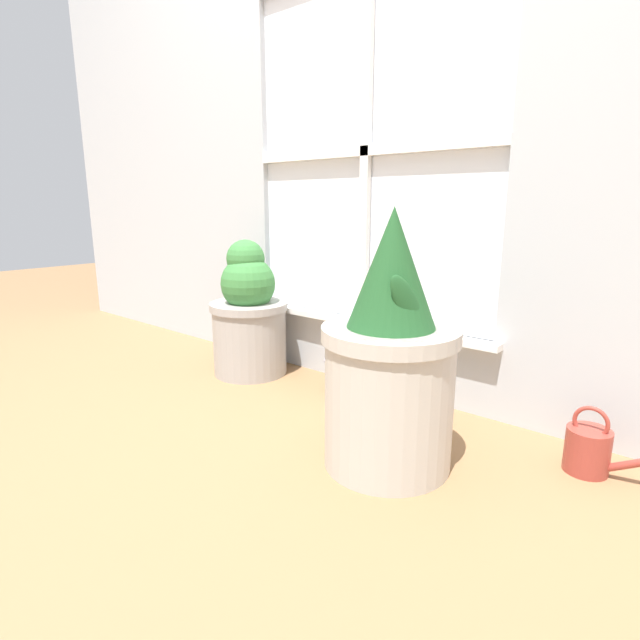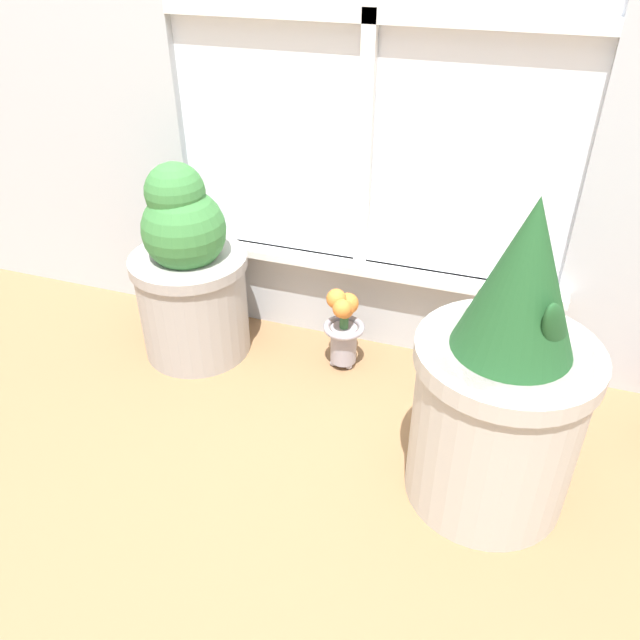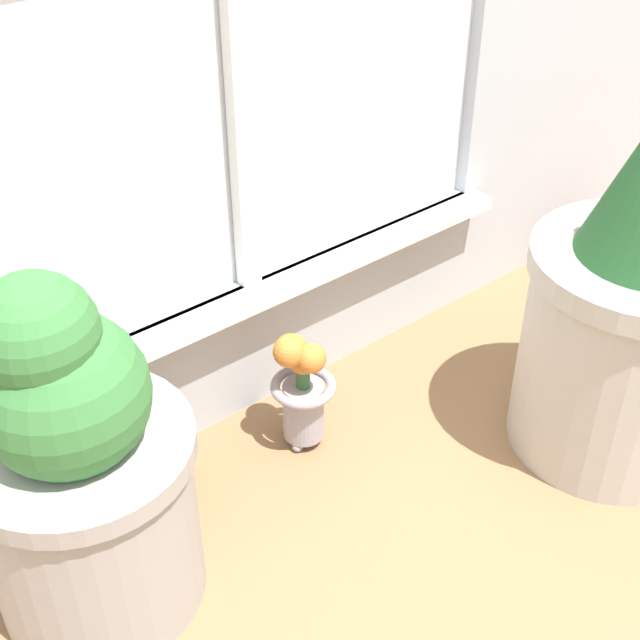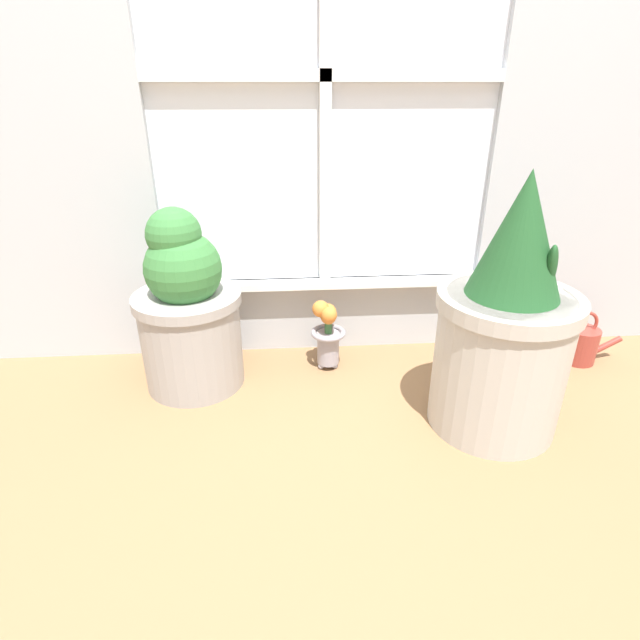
% 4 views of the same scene
% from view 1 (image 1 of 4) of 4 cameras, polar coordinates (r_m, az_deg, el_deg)
% --- Properties ---
extents(ground_plane, '(10.00, 10.00, 0.00)m').
position_cam_1_polar(ground_plane, '(1.62, -9.58, -13.27)').
color(ground_plane, olive).
extents(wall_with_window, '(4.40, 0.10, 2.50)m').
position_cam_1_polar(wall_with_window, '(2.04, 5.79, 28.94)').
color(wall_with_window, '#B2B7BC').
rests_on(wall_with_window, ground_plane).
extents(potted_plant_left, '(0.33, 0.33, 0.57)m').
position_cam_1_polar(potted_plant_left, '(2.14, -8.12, 0.45)').
color(potted_plant_left, '#9E9993').
rests_on(potted_plant_left, ground_plane).
extents(potted_plant_right, '(0.37, 0.37, 0.71)m').
position_cam_1_polar(potted_plant_right, '(1.36, 7.96, -4.74)').
color(potted_plant_right, '#B7B2A8').
rests_on(potted_plant_right, ground_plane).
extents(flower_vase, '(0.12, 0.12, 0.25)m').
position_cam_1_polar(flower_vase, '(1.92, 2.14, -4.38)').
color(flower_vase, '#99939E').
rests_on(flower_vase, ground_plane).
extents(watering_can, '(0.21, 0.12, 0.19)m').
position_cam_1_polar(watering_can, '(1.58, 28.34, -12.87)').
color(watering_can, '#99382D').
rests_on(watering_can, ground_plane).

